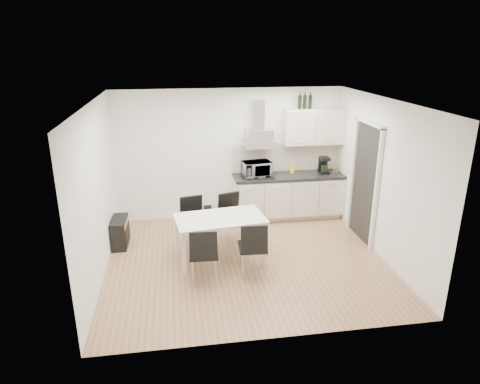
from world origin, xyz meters
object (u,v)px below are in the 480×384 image
object	(u,v)px
kitchenette	(290,178)
chair_far_left	(195,223)
dining_table	(220,222)
chair_near_left	(204,254)
floor_speaker	(208,212)
guitar_amp	(120,232)
chair_near_right	(253,248)
chair_far_right	(233,219)

from	to	relation	value
kitchenette	chair_far_left	xyz separation A→B (m)	(-1.98, -1.06, -0.39)
dining_table	chair_near_left	world-z (taller)	chair_near_left
chair_near_left	floor_speaker	xyz separation A→B (m)	(0.26, 2.41, -0.31)
dining_table	guitar_amp	distance (m)	1.92
kitchenette	floor_speaker	world-z (taller)	kitchenette
dining_table	chair_near_left	distance (m)	0.74
kitchenette	guitar_amp	xyz separation A→B (m)	(-3.29, -0.83, -0.58)
kitchenette	guitar_amp	world-z (taller)	kitchenette
kitchenette	chair_far_left	size ratio (longest dim) A/B	2.86
chair_near_right	chair_near_left	bearing A→B (deg)	-169.38
chair_far_right	chair_near_right	bearing A→B (deg)	80.47
kitchenette	chair_near_right	world-z (taller)	kitchenette
guitar_amp	chair_far_right	bearing A→B (deg)	-2.85
kitchenette	guitar_amp	bearing A→B (deg)	-165.89
kitchenette	chair_far_right	xyz separation A→B (m)	(-1.29, -0.98, -0.39)
chair_near_left	guitar_amp	world-z (taller)	chair_near_left
dining_table	chair_near_left	size ratio (longest dim) A/B	1.72
floor_speaker	chair_far_left	bearing A→B (deg)	-104.49
chair_far_left	guitar_amp	distance (m)	1.34
chair_near_right	floor_speaker	bearing A→B (deg)	105.92
chair_far_right	guitar_amp	size ratio (longest dim) A/B	1.44
dining_table	floor_speaker	distance (m)	1.87
chair_near_right	guitar_amp	xyz separation A→B (m)	(-2.13, 1.33, -0.19)
chair_far_left	chair_far_right	distance (m)	0.69
chair_far_right	chair_near_left	size ratio (longest dim) A/B	1.00
guitar_amp	floor_speaker	bearing A→B (deg)	32.79
chair_far_left	dining_table	bearing A→B (deg)	112.04
chair_far_right	chair_near_left	bearing A→B (deg)	47.70
dining_table	chair_far_right	bearing A→B (deg)	57.42
chair_far_right	dining_table	bearing A→B (deg)	48.69
kitchenette	chair_near_left	bearing A→B (deg)	-130.37
floor_speaker	chair_near_right	bearing A→B (deg)	-77.33
dining_table	guitar_amp	bearing A→B (deg)	147.32
dining_table	chair_near_left	xyz separation A→B (m)	(-0.32, -0.62, -0.23)
chair_near_left	guitar_amp	xyz separation A→B (m)	(-1.38, 1.42, -0.19)
chair_near_right	guitar_amp	bearing A→B (deg)	151.85
dining_table	chair_far_left	world-z (taller)	chair_far_left
dining_table	guitar_amp	world-z (taller)	dining_table
dining_table	chair_far_left	bearing A→B (deg)	117.00
chair_far_left	chair_near_left	world-z (taller)	same
chair_far_right	chair_near_left	distance (m)	1.41
floor_speaker	chair_near_left	bearing A→B (deg)	-95.59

